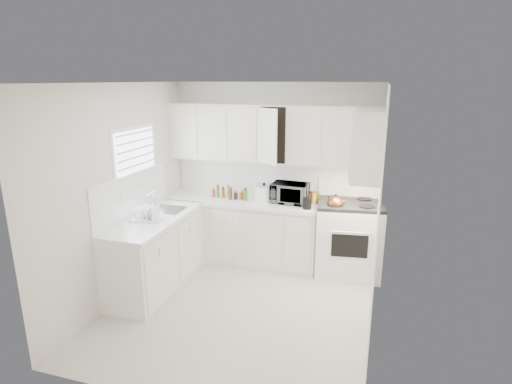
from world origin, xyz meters
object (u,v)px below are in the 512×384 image
at_px(microwave, 290,191).
at_px(rice_cooker, 264,192).
at_px(dish_rack, 147,212).
at_px(tea_kettle, 336,203).
at_px(utensil_crock, 307,195).
at_px(stove, 349,228).

xyz_separation_m(microwave, rice_cooker, (-0.37, -0.01, -0.04)).
xyz_separation_m(microwave, dish_rack, (-1.53, -1.24, -0.07)).
height_order(microwave, rice_cooker, microwave).
xyz_separation_m(tea_kettle, microwave, (-0.66, 0.20, 0.06)).
xyz_separation_m(tea_kettle, rice_cooker, (-1.04, 0.19, 0.02)).
distance_m(microwave, rice_cooker, 0.38).
bearing_deg(tea_kettle, utensil_crock, -166.87).
bearing_deg(tea_kettle, rice_cooker, 179.64).
distance_m(microwave, dish_rack, 1.97).
distance_m(tea_kettle, microwave, 0.69).
height_order(stove, utensil_crock, stove).
bearing_deg(microwave, dish_rack, -137.19).
bearing_deg(microwave, stove, 1.04).
relative_size(stove, tea_kettle, 4.91).
xyz_separation_m(rice_cooker, dish_rack, (-1.16, -1.23, -0.03)).
bearing_deg(rice_cooker, stove, -4.16).
bearing_deg(utensil_crock, stove, 18.18).
height_order(stove, rice_cooker, stove).
height_order(rice_cooker, dish_rack, rice_cooker).
bearing_deg(stove, utensil_crock, -169.32).
bearing_deg(microwave, tea_kettle, -13.06).
xyz_separation_m(utensil_crock, dish_rack, (-1.82, -1.02, -0.09)).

